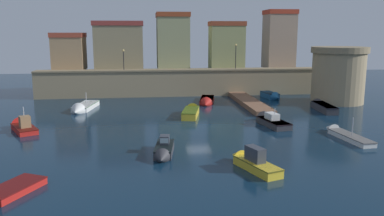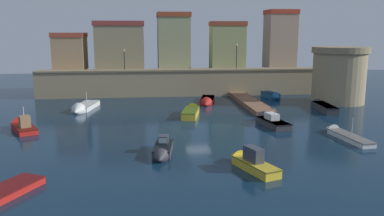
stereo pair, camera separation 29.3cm
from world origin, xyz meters
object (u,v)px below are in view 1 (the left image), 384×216
object	(u,v)px
quay_lamp_0	(124,56)
moored_boat_1	(322,106)
moored_boat_8	(0,195)
mooring_buoy_0	(258,116)
moored_boat_2	(269,120)
moored_boat_0	(191,111)
moored_boat_7	(82,108)
fortress_tower	(338,75)
moored_boat_9	(272,96)
moored_boat_3	(251,161)
moored_boat_10	(207,101)
quay_lamp_1	(236,52)
moored_boat_5	(164,151)
moored_boat_4	(22,126)
moored_boat_6	(343,134)

from	to	relation	value
quay_lamp_0	moored_boat_1	xyz separation A→B (m)	(24.71, -13.36, -5.58)
moored_boat_8	mooring_buoy_0	xyz separation A→B (m)	(21.23, 20.60, -0.25)
moored_boat_2	mooring_buoy_0	bearing A→B (deg)	-10.61
moored_boat_0	moored_boat_7	world-z (taller)	moored_boat_7
fortress_tower	moored_boat_8	distance (m)	44.47
moored_boat_2	mooring_buoy_0	size ratio (longest dim) A/B	11.39
mooring_buoy_0	fortress_tower	bearing A→B (deg)	29.33
moored_boat_0	moored_boat_9	distance (m)	16.56
moored_boat_0	moored_boat_2	world-z (taller)	moored_boat_2
moored_boat_3	moored_boat_10	size ratio (longest dim) A/B	0.75
quay_lamp_1	moored_boat_3	world-z (taller)	quay_lamp_1
quay_lamp_0	moored_boat_10	size ratio (longest dim) A/B	0.42
moored_boat_8	mooring_buoy_0	bearing A→B (deg)	161.09
mooring_buoy_0	quay_lamp_1	bearing A→B (deg)	86.53
moored_boat_1	moored_boat_5	bearing A→B (deg)	133.27
moored_boat_2	moored_boat_5	distance (m)	14.97
quay_lamp_0	moored_boat_9	world-z (taller)	quay_lamp_0
moored_boat_4	fortress_tower	bearing A→B (deg)	-101.84
moored_boat_3	moored_boat_6	xyz separation A→B (m)	(10.62, 7.21, -0.22)
moored_boat_0	moored_boat_6	bearing A→B (deg)	-118.90
fortress_tower	moored_boat_10	bearing A→B (deg)	175.01
moored_boat_3	mooring_buoy_0	xyz separation A→B (m)	(5.54, 17.08, -0.48)
mooring_buoy_0	moored_boat_9	bearing A→B (deg)	65.22
moored_boat_2	moored_boat_3	xyz separation A→B (m)	(-5.47, -13.08, 0.08)
quay_lamp_1	mooring_buoy_0	distance (m)	17.33
moored_boat_7	moored_boat_9	bearing A→B (deg)	113.04
moored_boat_1	moored_boat_3	xyz separation A→B (m)	(-14.38, -19.78, 0.03)
mooring_buoy_0	moored_boat_4	bearing A→B (deg)	-171.86
moored_boat_2	moored_boat_4	size ratio (longest dim) A/B	1.12
moored_boat_0	moored_boat_8	xyz separation A→B (m)	(-13.64, -21.95, -0.20)
fortress_tower	moored_boat_4	world-z (taller)	fortress_tower
moored_boat_0	moored_boat_6	world-z (taller)	moored_boat_6
moored_boat_1	moored_boat_8	size ratio (longest dim) A/B	1.36
moored_boat_5	quay_lamp_0	bearing A→B (deg)	-163.91
moored_boat_1	moored_boat_8	distance (m)	38.03
moored_boat_0	moored_boat_3	distance (m)	18.54
fortress_tower	moored_boat_0	distance (m)	21.86
moored_boat_0	moored_boat_6	distance (m)	16.92
fortress_tower	moored_boat_10	distance (m)	18.17
moored_boat_4	moored_boat_5	size ratio (longest dim) A/B	1.13
moored_boat_6	moored_boat_7	xyz separation A→B (m)	(-25.59, 15.53, 0.08)
moored_boat_6	moored_boat_9	bearing A→B (deg)	-6.31
fortress_tower	quay_lamp_1	bearing A→B (deg)	144.56
moored_boat_1	moored_boat_4	distance (m)	34.33
quay_lamp_1	moored_boat_7	xyz separation A→B (m)	(-21.48, -10.39, -6.12)
moored_boat_0	moored_boat_10	xyz separation A→B (m)	(2.98, 7.59, -0.18)
moored_boat_5	moored_boat_3	bearing A→B (deg)	67.81
moored_boat_6	moored_boat_8	size ratio (longest dim) A/B	1.37
quay_lamp_1	moored_boat_1	xyz separation A→B (m)	(7.86, -13.36, -6.01)
moored_boat_6	moored_boat_8	world-z (taller)	moored_boat_6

